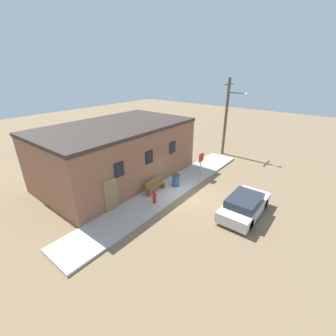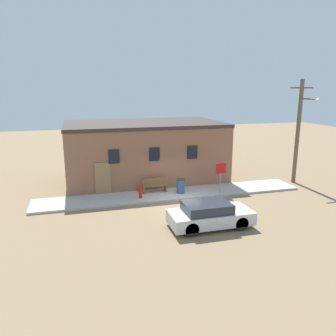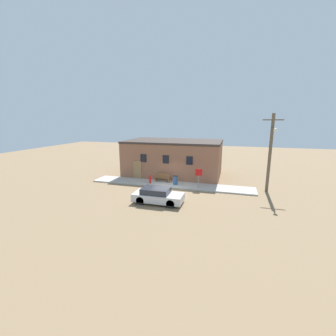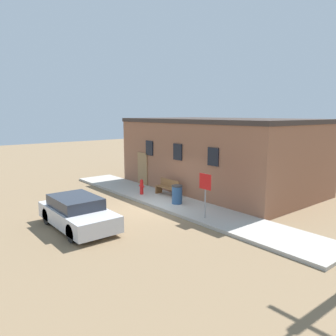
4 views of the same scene
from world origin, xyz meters
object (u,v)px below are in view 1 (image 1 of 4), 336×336
stop_sign (201,161)px  parked_car (244,205)px  bench (155,186)px  utility_pole (227,115)px  trash_bin (176,180)px  fire_hydrant (154,197)px

stop_sign → parked_car: 5.46m
stop_sign → bench: (-4.12, 1.26, -0.93)m
bench → utility_pole: bearing=-1.1°
stop_sign → utility_pole: 7.02m
trash_bin → parked_car: size_ratio=0.23×
utility_pole → parked_car: bearing=-148.1°
fire_hydrant → bench: bench is taller
fire_hydrant → parked_car: size_ratio=0.21×
trash_bin → utility_pole: bearing=3.1°
fire_hydrant → trash_bin: 2.74m
bench → utility_pole: utility_pole is taller
utility_pole → parked_car: 11.34m
fire_hydrant → bench: 1.50m
parked_car → fire_hydrant: bearing=117.3°
utility_pole → fire_hydrant: bearing=-176.2°
trash_bin → utility_pole: 9.64m
bench → trash_bin: size_ratio=1.67×
stop_sign → trash_bin: (-2.54, 0.58, -0.90)m
stop_sign → fire_hydrant: bearing=176.8°
stop_sign → parked_car: bearing=-120.2°
fire_hydrant → parked_car: parked_car is taller
stop_sign → parked_car: size_ratio=0.47×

